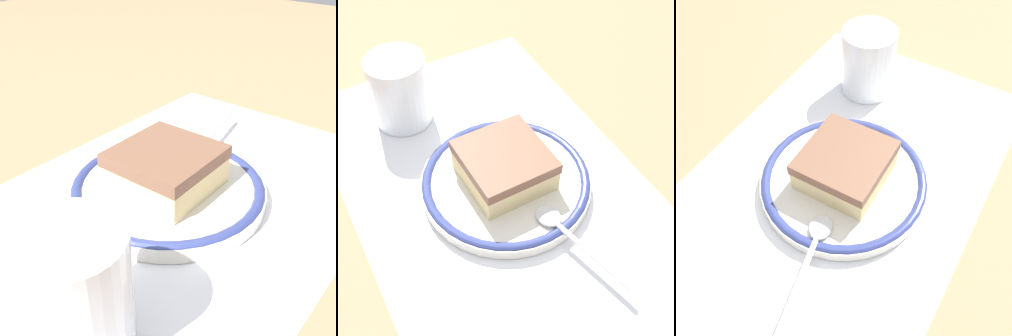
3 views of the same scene
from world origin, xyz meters
TOP-DOWN VIEW (x-y plane):
  - ground_plane at (0.00, 0.00)m, footprint 2.40×2.40m
  - placemat at (0.00, 0.00)m, footprint 0.54×0.34m
  - plate at (-0.01, -0.01)m, footprint 0.21×0.21m
  - cake_slice at (-0.01, -0.01)m, footprint 0.10×0.10m
  - spoon at (-0.11, -0.03)m, footprint 0.14×0.05m
  - cup at (0.17, 0.05)m, footprint 0.08×0.08m
  - napkin at (0.15, -0.04)m, footprint 0.16×0.15m

SIDE VIEW (x-z plane):
  - ground_plane at x=0.00m, z-range 0.00..0.00m
  - placemat at x=0.00m, z-range 0.00..0.00m
  - napkin at x=0.15m, z-range 0.00..0.00m
  - plate at x=-0.01m, z-range 0.00..0.02m
  - spoon at x=-0.11m, z-range 0.02..0.02m
  - cake_slice at x=-0.01m, z-range 0.02..0.06m
  - cup at x=0.17m, z-range -0.01..0.09m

